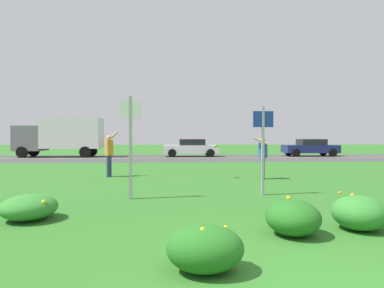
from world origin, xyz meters
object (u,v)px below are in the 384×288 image
at_px(car_white_center_left, 191,148).
at_px(person_thrower_orange_shirt, 109,152).
at_px(sign_post_by_roadside, 263,141).
at_px(box_truck_gray, 61,135).
at_px(car_navy_leftmost, 310,147).
at_px(person_catcher_blue_shirt, 263,154).
at_px(sign_post_near_path, 131,137).
at_px(frisbee_lime, 216,146).

bearing_deg(car_white_center_left, person_thrower_orange_shirt, -106.20).
distance_m(sign_post_by_roadside, car_white_center_left, 18.81).
relative_size(sign_post_by_roadside, box_truck_gray, 0.37).
height_order(sign_post_by_roadside, car_navy_leftmost, sign_post_by_roadside).
relative_size(sign_post_by_roadside, car_navy_leftmost, 0.54).
bearing_deg(person_catcher_blue_shirt, car_navy_leftmost, 61.49).
distance_m(person_thrower_orange_shirt, car_white_center_left, 14.75).
xyz_separation_m(person_catcher_blue_shirt, car_navy_leftmost, (8.30, 15.28, -0.22)).
bearing_deg(sign_post_by_roadside, sign_post_near_path, -173.70).
xyz_separation_m(sign_post_by_roadside, box_truck_gray, (-11.54, 18.77, 0.32)).
xyz_separation_m(sign_post_by_roadside, person_catcher_blue_shirt, (0.95, 3.49, -0.53)).
distance_m(car_white_center_left, box_truck_gray, 10.65).
distance_m(person_thrower_orange_shirt, frisbee_lime, 4.33).
height_order(person_catcher_blue_shirt, car_white_center_left, person_catcher_blue_shirt).
xyz_separation_m(person_thrower_orange_shirt, car_white_center_left, (4.11, 14.16, -0.28)).
height_order(frisbee_lime, car_navy_leftmost, car_navy_leftmost).
bearing_deg(frisbee_lime, car_navy_leftmost, 56.00).
bearing_deg(car_white_center_left, box_truck_gray, -180.00).
bearing_deg(sign_post_by_roadside, car_navy_leftmost, 63.77).
xyz_separation_m(frisbee_lime, box_truck_gray, (-10.75, 14.88, 0.56)).
bearing_deg(car_navy_leftmost, sign_post_by_roadside, -116.23).
bearing_deg(sign_post_near_path, sign_post_by_roadside, 6.30).
bearing_deg(car_navy_leftmost, frisbee_lime, -124.00).
relative_size(person_catcher_blue_shirt, frisbee_lime, 6.24).
xyz_separation_m(car_navy_leftmost, car_white_center_left, (-10.19, 0.00, 0.00)).
xyz_separation_m(sign_post_by_roadside, frisbee_lime, (-0.79, 3.89, -0.24)).
distance_m(sign_post_by_roadside, car_navy_leftmost, 20.94).
relative_size(car_white_center_left, box_truck_gray, 0.67).
bearing_deg(sign_post_by_roadside, person_catcher_blue_shirt, 74.77).
height_order(person_catcher_blue_shirt, box_truck_gray, box_truck_gray).
bearing_deg(box_truck_gray, sign_post_near_path, -67.41).
distance_m(sign_post_near_path, box_truck_gray, 20.76).
height_order(sign_post_by_roadside, car_white_center_left, sign_post_by_roadside).
distance_m(sign_post_near_path, person_catcher_blue_shirt, 6.00).
bearing_deg(sign_post_by_roadside, frisbee_lime, 101.48).
bearing_deg(car_white_center_left, person_catcher_blue_shirt, -82.93).
bearing_deg(car_navy_leftmost, box_truck_gray, -180.00).
bearing_deg(box_truck_gray, sign_post_by_roadside, -58.41).
height_order(sign_post_near_path, sign_post_by_roadside, sign_post_near_path).
height_order(person_catcher_blue_shirt, car_navy_leftmost, person_catcher_blue_shirt).
bearing_deg(car_navy_leftmost, sign_post_near_path, -123.78).
distance_m(sign_post_by_roadside, frisbee_lime, 3.98).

